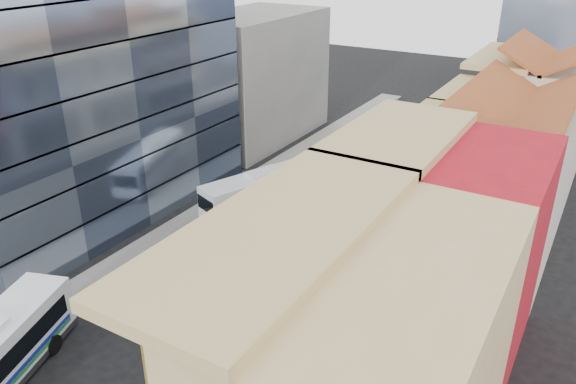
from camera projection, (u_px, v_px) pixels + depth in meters
The scene contains 10 objects.
sidewalk_right at pixel (387, 273), 39.61m from camera, with size 3.00×90.00×0.15m, color slate.
sidewalk_left at pixel (198, 217), 47.46m from camera, with size 3.00×90.00×0.15m, color slate.
shophouse_red at pixel (455, 254), 30.67m from camera, with size 8.00×10.00×12.00m, color #AD131E.
shophouse_cream_near at pixel (492, 204), 38.50m from camera, with size 8.00×9.00×10.00m, color beige.
shophouse_cream_mid at pixel (517, 162), 45.52m from camera, with size 8.00×9.00×10.00m, color beige.
shophouse_cream_far at pixel (539, 122), 53.50m from camera, with size 8.00×12.00×11.00m, color beige.
office_tower at pixel (72, 32), 42.74m from camera, with size 12.00×26.00×30.00m, color #3F4C64.
office_block_far at pixel (254, 77), 63.60m from camera, with size 10.00×18.00×14.00m, color gray.
bus_left_far at pixel (264, 190), 48.11m from camera, with size 2.71×11.55×3.71m, color silver, non-canonical shape.
bus_right at pixel (224, 367), 28.49m from camera, with size 2.76×11.78×3.78m, color silver, non-canonical shape.
Camera 1 is at (19.54, -10.37, 22.00)m, focal length 35.00 mm.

